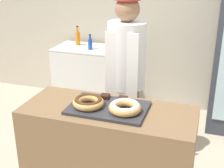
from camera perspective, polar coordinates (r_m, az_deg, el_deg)
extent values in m
cube|color=#BCB29E|center=(4.38, 8.58, 12.86)|extent=(8.00, 0.06, 2.70)
cube|color=brown|center=(2.74, -0.67, -12.96)|extent=(1.41, 0.58, 0.89)
cube|color=#2D2D33|center=(2.51, -0.72, -4.36)|extent=(0.62, 0.42, 0.02)
torus|color=tan|center=(2.51, -4.36, -3.38)|extent=(0.25, 0.25, 0.06)
torus|color=#472814|center=(2.50, -4.37, -3.01)|extent=(0.23, 0.23, 0.04)
torus|color=tan|center=(2.41, 2.37, -4.35)|extent=(0.25, 0.25, 0.06)
torus|color=white|center=(2.41, 2.38, -3.97)|extent=(0.23, 0.23, 0.04)
cube|color=black|center=(2.65, -1.31, -2.28)|extent=(0.07, 0.07, 0.03)
cube|color=black|center=(2.60, 1.94, -2.72)|extent=(0.07, 0.07, 0.03)
cylinder|color=#4C4C51|center=(3.27, 2.45, -7.22)|extent=(0.26, 0.26, 0.85)
cylinder|color=white|center=(2.99, 2.68, 5.30)|extent=(0.37, 0.37, 0.63)
cube|color=white|center=(2.98, 1.66, -3.20)|extent=(0.31, 0.02, 1.33)
sphere|color=#936B4C|center=(2.90, 2.83, 13.52)|extent=(0.23, 0.23, 0.23)
cube|color=silver|center=(4.50, -4.46, 1.28)|extent=(0.88, 0.56, 0.88)
cube|color=gray|center=(4.37, -4.62, 6.43)|extent=(0.88, 0.56, 0.01)
cylinder|color=orange|center=(4.50, -6.28, 8.28)|extent=(0.07, 0.07, 0.19)
cylinder|color=orange|center=(4.47, -6.35, 9.88)|extent=(0.03, 0.03, 0.07)
cylinder|color=black|center=(4.46, -6.37, 10.41)|extent=(0.03, 0.03, 0.01)
cylinder|color=#1E4CB2|center=(4.25, -4.01, 7.26)|extent=(0.06, 0.06, 0.14)
cylinder|color=#1E4CB2|center=(4.23, -4.05, 8.56)|extent=(0.03, 0.03, 0.06)
cylinder|color=black|center=(4.22, -4.06, 9.00)|extent=(0.03, 0.03, 0.01)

